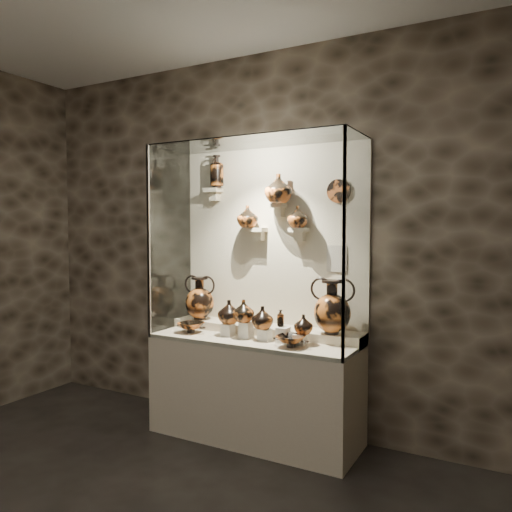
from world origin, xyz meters
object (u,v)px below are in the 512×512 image
at_px(jug_e, 304,324).
at_px(lekythos_tall, 217,169).
at_px(kylix_left, 191,326).
at_px(jug_b, 244,311).
at_px(amphora_right, 332,307).
at_px(ovoid_vase_a, 248,217).
at_px(jug_c, 263,318).
at_px(kylix_right, 291,340).
at_px(ovoid_vase_b, 279,189).
at_px(ovoid_vase_c, 298,217).
at_px(jug_a, 229,312).
at_px(amphora_left, 200,298).
at_px(lekythos_small, 281,317).

xyz_separation_m(jug_e, lekythos_tall, (-0.94, 0.26, 1.24)).
bearing_deg(kylix_left, jug_b, 21.17).
height_order(amphora_right, ovoid_vase_a, ovoid_vase_a).
bearing_deg(jug_c, lekythos_tall, 175.95).
distance_m(jug_c, jug_e, 0.34).
bearing_deg(kylix_right, ovoid_vase_a, 150.20).
bearing_deg(ovoid_vase_b, ovoid_vase_c, 12.52).
height_order(amphora_right, ovoid_vase_b, ovoid_vase_b).
bearing_deg(jug_a, amphora_left, 160.65).
bearing_deg(lekythos_small, jug_b, -176.33).
xyz_separation_m(amphora_left, jug_e, (1.07, -0.17, -0.11)).
bearing_deg(ovoid_vase_c, jug_c, -148.49).
bearing_deg(ovoid_vase_a, jug_b, -80.10).
relative_size(amphora_left, kylix_right, 1.41).
xyz_separation_m(lekythos_small, kylix_left, (-0.81, -0.06, -0.14)).
bearing_deg(jug_c, ovoid_vase_b, 104.07).
xyz_separation_m(amphora_left, ovoid_vase_b, (0.76, 0.04, 0.95)).
bearing_deg(lekythos_tall, ovoid_vase_c, 6.83).
distance_m(amphora_left, lekythos_small, 0.90).
relative_size(jug_b, ovoid_vase_b, 0.76).
relative_size(jug_b, lekythos_tall, 0.56).
distance_m(jug_e, ovoid_vase_a, 1.06).
bearing_deg(jug_b, kylix_left, -159.57).
relative_size(kylix_left, kylix_right, 1.00).
distance_m(jug_a, kylix_left, 0.37).
bearing_deg(kylix_left, amphora_left, 123.78).
distance_m(jug_c, lekythos_tall, 1.39).
xyz_separation_m(jug_a, jug_c, (0.32, -0.02, -0.02)).
xyz_separation_m(kylix_left, ovoid_vase_a, (0.38, 0.29, 0.93)).
distance_m(jug_e, kylix_left, 1.01).
height_order(ovoid_vase_a, ovoid_vase_b, ovoid_vase_b).
xyz_separation_m(amphora_right, kylix_left, (-1.17, -0.21, -0.23)).
distance_m(jug_b, kylix_left, 0.52).
distance_m(jug_a, lekythos_tall, 1.26).
bearing_deg(ovoid_vase_c, amphora_right, -37.40).
height_order(kylix_left, kylix_right, same).
height_order(jug_e, kylix_left, jug_e).
height_order(lekythos_tall, ovoid_vase_a, lekythos_tall).
bearing_deg(jug_b, amphora_right, 30.58).
height_order(jug_c, ovoid_vase_b, ovoid_vase_b).
xyz_separation_m(amphora_left, amphora_right, (1.24, -0.02, 0.02)).
bearing_deg(jug_e, jug_a, 172.02).
relative_size(jug_e, ovoid_vase_a, 0.80).
bearing_deg(jug_b, ovoid_vase_b, 65.81).
distance_m(amphora_right, ovoid_vase_a, 1.06).
height_order(lekythos_small, kylix_left, lekythos_small).
bearing_deg(kylix_left, jug_a, 26.42).
bearing_deg(jug_e, amphora_right, 34.87).
bearing_deg(lekythos_tall, amphora_left, -137.80).
xyz_separation_m(amphora_right, jug_b, (-0.68, -0.18, -0.06)).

